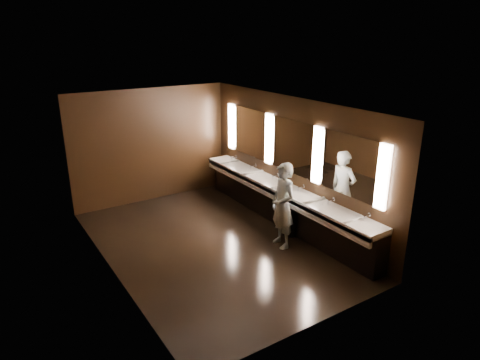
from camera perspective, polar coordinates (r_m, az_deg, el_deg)
name	(u,v)px	position (r m, az deg, el deg)	size (l,w,h in m)	color
floor	(212,244)	(8.75, -3.70, -8.51)	(6.00, 6.00, 0.00)	black
ceiling	(209,106)	(7.85, -4.14, 9.88)	(4.00, 6.00, 0.02)	#2D2D2B
wall_back	(151,145)	(10.81, -11.75, 4.55)	(4.00, 0.02, 2.80)	black
wall_front	(319,239)	(5.96, 10.52, -7.78)	(4.00, 0.02, 2.80)	black
wall_left	(107,200)	(7.50, -17.36, -2.56)	(0.02, 6.00, 2.80)	black
wall_right	(292,162)	(9.28, 6.93, 2.38)	(0.02, 6.00, 2.80)	black
sink_counter	(283,203)	(9.46, 5.74, -3.06)	(0.55, 5.40, 1.01)	black
mirror_band	(292,147)	(9.17, 6.92, 4.46)	(0.06, 5.03, 1.15)	#FFE0CC
person	(283,205)	(8.38, 5.74, -3.40)	(0.63, 0.41, 1.72)	#9CBCEA
trash_bin	(289,223)	(9.07, 6.60, -5.74)	(0.33, 0.33, 0.52)	black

